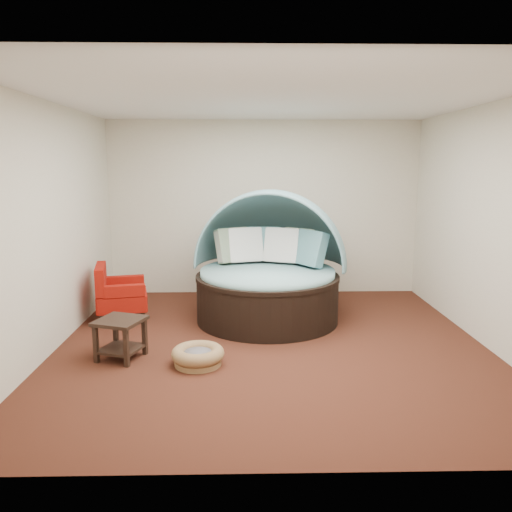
{
  "coord_description": "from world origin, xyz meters",
  "views": [
    {
      "loc": [
        -0.31,
        -5.61,
        2.1
      ],
      "look_at": [
        -0.17,
        0.6,
        0.96
      ],
      "focal_mm": 35.0,
      "sensor_mm": 36.0,
      "label": 1
    }
  ],
  "objects_px": {
    "pet_basket": "(198,356)",
    "red_armchair": "(118,294)",
    "side_table": "(120,333)",
    "canopy_daybed": "(269,259)"
  },
  "relations": [
    {
      "from": "red_armchair",
      "to": "pet_basket",
      "type": "bearing_deg",
      "value": -65.36
    },
    {
      "from": "canopy_daybed",
      "to": "side_table",
      "type": "relative_size",
      "value": 3.93
    },
    {
      "from": "pet_basket",
      "to": "side_table",
      "type": "distance_m",
      "value": 0.9
    },
    {
      "from": "canopy_daybed",
      "to": "red_armchair",
      "type": "bearing_deg",
      "value": -167.26
    },
    {
      "from": "side_table",
      "to": "canopy_daybed",
      "type": "bearing_deg",
      "value": 40.89
    },
    {
      "from": "pet_basket",
      "to": "side_table",
      "type": "relative_size",
      "value": 1.2
    },
    {
      "from": "canopy_daybed",
      "to": "red_armchair",
      "type": "relative_size",
      "value": 2.95
    },
    {
      "from": "pet_basket",
      "to": "canopy_daybed",
      "type": "bearing_deg",
      "value": 63.44
    },
    {
      "from": "pet_basket",
      "to": "red_armchair",
      "type": "height_order",
      "value": "red_armchair"
    },
    {
      "from": "pet_basket",
      "to": "red_armchair",
      "type": "distance_m",
      "value": 2.05
    }
  ]
}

